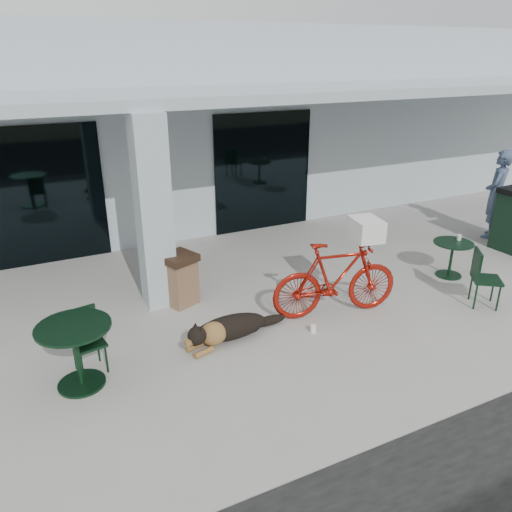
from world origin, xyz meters
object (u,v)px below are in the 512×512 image
cafe_table_near (78,356)px  person (496,194)px  cafe_table_far (451,259)px  bicycle (336,279)px  cafe_chair_far_a (487,279)px  cafe_chair_near (88,343)px  dog (231,326)px  trash_receptacle (180,279)px

cafe_table_near → person: bearing=9.8°
cafe_table_near → cafe_table_far: (6.74, 0.40, -0.09)m
bicycle → cafe_chair_far_a: bearing=-98.4°
bicycle → person: (5.27, 1.47, 0.37)m
cafe_chair_near → dog: bearing=-11.9°
person → cafe_chair_near: bearing=-21.2°
bicycle → cafe_chair_near: size_ratio=2.39×
cafe_chair_far_a → person: 3.72m
dog → trash_receptacle: 1.47m
dog → bicycle: bearing=-16.4°
cafe_chair_far_a → trash_receptacle: bearing=98.8°
cafe_table_near → cafe_chair_near: bearing=56.0°
cafe_table_far → cafe_chair_far_a: (-0.39, -1.12, 0.15)m
bicycle → cafe_table_near: (-3.94, -0.13, -0.19)m
cafe_chair_near → cafe_table_far: size_ratio=1.21×
bicycle → person: size_ratio=1.05×
cafe_table_far → person: bearing=25.8°
dog → cafe_table_near: (-2.15, -0.16, 0.22)m
cafe_table_far → cafe_chair_far_a: cafe_chair_far_a is taller
dog → cafe_table_near: cafe_table_near is taller
bicycle → cafe_table_far: size_ratio=2.88×
bicycle → cafe_table_far: (2.80, 0.27, -0.29)m
bicycle → cafe_table_far: bearing=-73.5°
cafe_chair_far_a → person: bearing=-15.3°
dog → trash_receptacle: size_ratio=1.46×
cafe_chair_near → trash_receptacle: size_ratio=0.99×
cafe_table_near → person: size_ratio=0.46×
bicycle → cafe_table_near: bicycle is taller
bicycle → cafe_chair_far_a: size_ratio=2.15×
cafe_table_near → trash_receptacle: 2.43m
cafe_chair_far_a → trash_receptacle: (-4.50, 2.30, -0.04)m
cafe_table_far → trash_receptacle: bearing=166.4°
cafe_chair_near → cafe_table_far: bearing=-8.2°
cafe_table_near → cafe_table_far: bearing=3.4°
cafe_table_near → dog: bearing=4.4°
dog → cafe_chair_near: 1.99m
cafe_chair_near → person: 9.16m
person → trash_receptacle: bearing=-29.6°
cafe_table_near → person: 9.37m
cafe_table_near → cafe_chair_far_a: 6.38m
cafe_table_near → cafe_table_far: cafe_table_near is taller
dog → cafe_chair_near: size_ratio=1.48×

